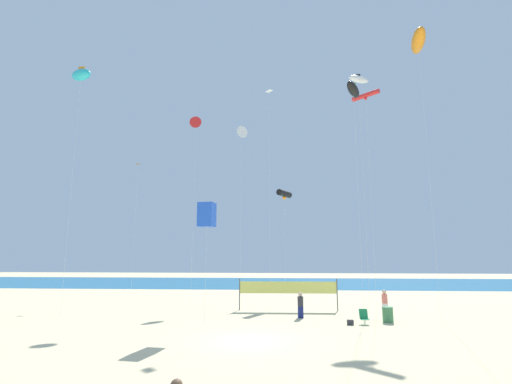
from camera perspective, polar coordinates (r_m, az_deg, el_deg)
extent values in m
plane|color=beige|center=(19.83, -1.43, -22.49)|extent=(120.00, 120.00, 0.00)
cube|color=#1E6B99|center=(54.40, 1.73, -14.19)|extent=(120.00, 20.00, 0.01)
cube|color=white|center=(28.88, 19.78, -17.04)|extent=(0.38, 0.23, 0.80)
cylinder|color=#EA7260|center=(28.79, 19.69, -15.61)|extent=(0.40, 0.40, 0.66)
sphere|color=beige|center=(28.74, 19.64, -14.67)|extent=(0.29, 0.29, 0.29)
cube|color=navy|center=(26.21, 7.08, -18.35)|extent=(0.37, 0.22, 0.78)
cylinder|color=#2D2D33|center=(26.11, 7.05, -16.80)|extent=(0.39, 0.39, 0.65)
sphere|color=beige|center=(26.05, 7.03, -15.78)|extent=(0.29, 0.29, 0.29)
cube|color=#1E8C4C|center=(24.76, 16.83, -18.73)|extent=(0.52, 0.48, 0.03)
cube|color=#1E8C4C|center=(24.99, 16.64, -18.00)|extent=(0.52, 0.23, 0.57)
cylinder|color=silver|center=(24.65, 16.93, -19.15)|extent=(0.03, 0.03, 0.32)
cylinder|color=silver|center=(24.92, 16.77, -19.04)|extent=(0.03, 0.03, 0.32)
cylinder|color=#3F7F4C|center=(25.97, 20.15, -17.75)|extent=(0.67, 0.67, 0.96)
cylinder|color=#4C4C51|center=(29.31, -2.62, -15.87)|extent=(0.08, 0.08, 2.40)
cylinder|color=#4C4C51|center=(29.65, 12.74, -15.58)|extent=(0.08, 0.08, 2.40)
cube|color=#EAE566|center=(29.18, 5.09, -14.83)|extent=(7.59, 0.16, 0.90)
cube|color=#2D2D33|center=(24.44, 14.71, -19.34)|extent=(0.38, 0.19, 0.31)
cylinder|color=silver|center=(34.89, 16.71, 1.00)|extent=(0.01, 0.01, 21.14)
ellipsoid|color=white|center=(38.19, 15.93, 16.80)|extent=(2.09, 0.84, 1.12)
cube|color=black|center=(38.32, 15.90, 17.19)|extent=(0.39, 0.06, 0.48)
cylinder|color=silver|center=(30.36, -27.20, 0.49)|extent=(0.01, 0.01, 18.34)
ellipsoid|color=#26BFCC|center=(33.04, -25.96, 16.35)|extent=(2.69, 2.21, 1.31)
cube|color=orange|center=(33.21, -25.91, 16.94)|extent=(0.51, 0.06, 0.63)
cylinder|color=silver|center=(39.06, -2.43, -3.00)|extent=(0.01, 0.01, 17.74)
cone|color=white|center=(41.02, -2.35, 9.40)|extent=(1.38, 1.11, 1.34)
cylinder|color=silver|center=(32.66, -9.91, -2.83)|extent=(0.01, 0.01, 16.34)
cone|color=red|center=(34.55, -9.52, 10.75)|extent=(1.13, 0.52, 1.10)
cylinder|color=silver|center=(35.09, 4.61, -8.46)|extent=(0.01, 0.01, 10.15)
cylinder|color=black|center=(35.54, 4.50, -0.25)|extent=(1.59, 2.24, 0.61)
sphere|color=orange|center=(35.48, 4.51, -0.90)|extent=(0.37, 0.37, 0.37)
cylinder|color=silver|center=(31.24, 17.75, -0.78)|extent=(0.01, 0.01, 17.90)
cylinder|color=red|center=(33.71, 16.96, 14.43)|extent=(2.10, 1.98, 0.41)
sphere|color=red|center=(33.59, 16.98, 13.96)|extent=(0.24, 0.24, 0.24)
cylinder|color=silver|center=(29.16, 25.70, 3.10)|extent=(0.01, 0.01, 20.68)
ellipsoid|color=orange|center=(32.85, 24.32, 21.01)|extent=(1.54, 3.05, 1.46)
cube|color=orange|center=(33.05, 24.27, 21.63)|extent=(0.56, 0.06, 0.70)
cylinder|color=silver|center=(39.92, -18.70, -5.48)|extent=(0.01, 0.01, 13.82)
pyramid|color=orange|center=(40.93, -18.20, 4.27)|extent=(0.48, 0.48, 0.25)
cylinder|color=silver|center=(30.33, 2.17, -0.37)|extent=(0.01, 0.01, 18.53)
pyramid|color=white|center=(33.11, 2.04, 15.79)|extent=(0.62, 0.60, 0.25)
cylinder|color=silver|center=(22.70, -7.99, -12.12)|extent=(0.01, 0.01, 6.77)
cube|color=blue|center=(22.79, -7.80, -3.60)|extent=(1.09, 1.09, 1.52)
cylinder|color=silver|center=(26.42, 15.90, -0.99)|extent=(0.01, 0.01, 16.40)
ellipsoid|color=black|center=(28.76, 15.13, 15.40)|extent=(1.62, 2.11, 1.09)
cube|color=#8CD833|center=(28.88, 15.10, 15.92)|extent=(0.39, 0.06, 0.49)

